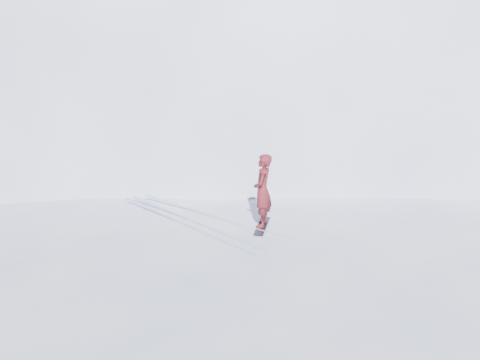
{
  "coord_description": "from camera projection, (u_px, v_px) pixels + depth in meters",
  "views": [
    {
      "loc": [
        -7.53,
        -5.45,
        7.24
      ],
      "look_at": [
        0.31,
        4.71,
        3.5
      ],
      "focal_mm": 35.0,
      "sensor_mm": 36.0,
      "label": 1
    }
  ],
  "objects": [
    {
      "name": "snowboarder",
      "position": [
        263.0,
        191.0,
        12.62
      ],
      "size": [
        0.87,
        0.85,
        2.01
      ],
      "primitive_type": "imported",
      "rotation": [
        0.0,
        0.0,
        3.85
      ],
      "color": "maroon",
      "rests_on": "snowboard"
    },
    {
      "name": "board_tracks",
      "position": [
        194.0,
        218.0,
        13.42
      ],
      "size": [
        2.01,
        5.97,
        0.04
      ],
      "color": "silver",
      "rests_on": "ground"
    },
    {
      "name": "wind_bumps",
      "position": [
        275.0,
        341.0,
        11.87
      ],
      "size": [
        16.0,
        14.4,
        1.0
      ],
      "color": "white",
      "rests_on": "ground"
    },
    {
      "name": "snowboard",
      "position": [
        262.0,
        226.0,
        12.91
      ],
      "size": [
        1.21,
        1.09,
        0.02
      ],
      "primitive_type": "cube",
      "rotation": [
        0.0,
        0.0,
        0.71
      ],
      "color": "black",
      "rests_on": "near_ridge"
    },
    {
      "name": "peak_shoulder",
      "position": [
        215.0,
        155.0,
        31.65
      ],
      "size": [
        28.0,
        24.0,
        18.0
      ],
      "primitive_type": "ellipsoid",
      "color": "white",
      "rests_on": "ground"
    },
    {
      "name": "summit_peak",
      "position": [
        285.0,
        125.0,
        43.25
      ],
      "size": [
        60.0,
        56.0,
        56.0
      ],
      "primitive_type": "ellipsoid",
      "color": "white",
      "rests_on": "ground"
    },
    {
      "name": "near_ridge",
      "position": [
        295.0,
        306.0,
        13.45
      ],
      "size": [
        36.0,
        28.0,
        4.8
      ],
      "primitive_type": "ellipsoid",
      "color": "white",
      "rests_on": "ground"
    }
  ]
}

